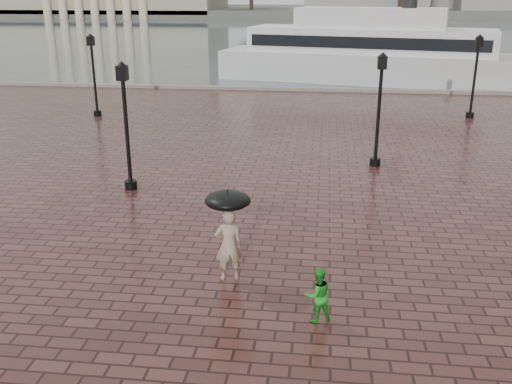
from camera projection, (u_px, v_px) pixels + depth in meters
ground at (268, 377)px, 10.63m from camera, size 300.00×300.00×0.00m
harbour_water at (322, 32)px, 96.67m from camera, size 240.00×240.00×0.00m
quay_edge at (313, 91)px, 40.56m from camera, size 80.00×0.60×0.30m
far_shore at (325, 11)px, 159.92m from camera, size 300.00×60.00×2.00m
street_lamps at (274, 92)px, 26.39m from camera, size 21.44×14.44×4.40m
adult_pedestrian at (229, 245)px, 13.92m from camera, size 0.78×0.62×1.85m
child_pedestrian at (318, 295)px, 12.24m from camera, size 0.75×0.68×1.25m
ferry_near at (369, 52)px, 44.01m from camera, size 23.62×10.24×7.54m
umbrella at (228, 200)px, 13.53m from camera, size 1.10×1.10×1.19m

